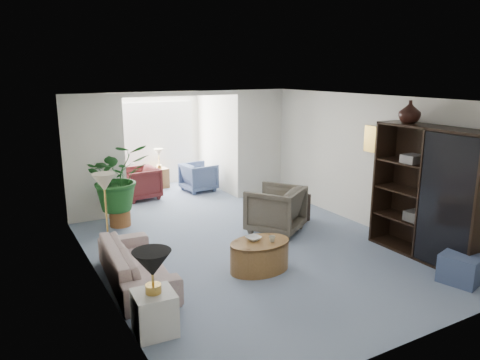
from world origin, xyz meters
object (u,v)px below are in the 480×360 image
floor_lamp (104,182)px  sunroom_table (160,178)px  coffee_table (260,256)px  coffee_cup (272,239)px  wingback_chair (275,209)px  cabinet_urn (410,112)px  plant_pot (120,218)px  coffee_bowl (254,238)px  end_table (155,313)px  sunroom_chair_maroon (140,183)px  ottoman (461,268)px  sofa (136,264)px  framed_picture (377,140)px  side_table_dark (296,208)px  sunroom_chair_blue (199,177)px  table_lamp (152,264)px  entertainment_cabinet (429,194)px

floor_lamp → sunroom_table: 4.58m
coffee_table → coffee_cup: size_ratio=9.95×
coffee_table → wingback_chair: bearing=48.4°
cabinet_urn → plant_pot: size_ratio=0.90×
coffee_bowl → end_table: bearing=-153.4°
cabinet_urn → sunroom_chair_maroon: (-2.94, 5.03, -1.91)m
ottoman → sofa: bearing=150.8°
framed_picture → side_table_dark: size_ratio=0.93×
ottoman → plant_pot: 5.95m
coffee_bowl → cabinet_urn: bearing=-10.1°
ottoman → sunroom_chair_blue: 6.51m
sunroom_table → framed_picture: bearing=-63.8°
floor_lamp → side_table_dark: (3.70, 0.03, -0.98)m
table_lamp → sunroom_chair_blue: 6.32m
coffee_cup → sunroom_chair_blue: 4.87m
side_table_dark → ottoman: bearing=-82.3°
sunroom_table → sunroom_chair_maroon: bearing=-135.0°
floor_lamp → side_table_dark: bearing=0.5°
wingback_chair → entertainment_cabinet: 2.65m
coffee_bowl → sofa: bearing=166.4°
floor_lamp → cabinet_urn: 4.93m
cabinet_urn → entertainment_cabinet: bearing=-90.0°
sunroom_chair_maroon → sunroom_chair_blue: bearing=85.0°
coffee_table → sunroom_chair_blue: 4.80m
entertainment_cabinet → plant_pot: size_ratio=5.25×
cabinet_urn → ottoman: (-0.29, -1.37, -2.08)m
sunroom_chair_blue → table_lamp: bearing=146.0°
cabinet_urn → sofa: bearing=168.5°
framed_picture → coffee_table: 3.20m
floor_lamp → sunroom_chair_maroon: (1.49, 3.12, -0.88)m
sunroom_table → cabinet_urn: bearing=-69.2°
sunroom_chair_blue → sunroom_table: 1.07m
sofa → side_table_dark: size_ratio=3.55×
framed_picture → sunroom_chair_maroon: 5.41m
coffee_bowl → coffee_cup: 0.28m
sofa → cabinet_urn: 4.82m
table_lamp → coffee_cup: size_ratio=4.61×
coffee_cup → plant_pot: size_ratio=0.24×
end_table → coffee_cup: 2.22m
side_table_dark → sunroom_chair_maroon: (-2.21, 3.09, 0.10)m
coffee_cup → entertainment_cabinet: entertainment_cabinet is taller
coffee_cup → ottoman: size_ratio=0.19×
entertainment_cabinet → sunroom_table: entertainment_cabinet is taller
plant_pot → sunroom_chair_maroon: size_ratio=0.49×
coffee_table → cabinet_urn: (2.56, -0.37, 2.06)m
framed_picture → coffee_cup: 2.96m
end_table → cabinet_urn: (4.49, 0.48, 2.03)m
coffee_cup → sunroom_chair_blue: bearing=78.5°
floor_lamp → coffee_cup: 2.71m
coffee_table → side_table_dark: size_ratio=1.76×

